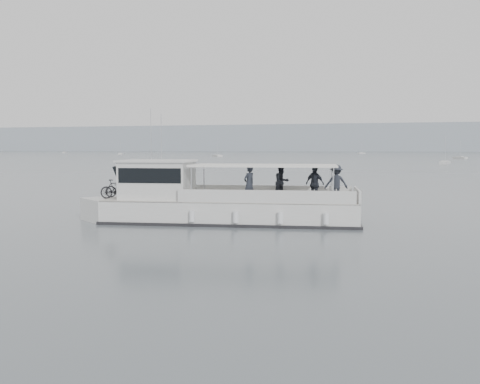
# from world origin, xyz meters

# --- Properties ---
(ground) EXTENTS (1400.00, 1400.00, 0.00)m
(ground) POSITION_xyz_m (0.00, 0.00, 0.00)
(ground) COLOR #525D61
(ground) RESTS_ON ground
(headland) EXTENTS (1400.00, 90.00, 28.00)m
(headland) POSITION_xyz_m (0.00, 560.00, 14.00)
(headland) COLOR #939EA8
(headland) RESTS_ON ground
(tour_boat) EXTENTS (14.93, 5.41, 6.21)m
(tour_boat) POSITION_xyz_m (2.78, -0.96, 1.02)
(tour_boat) COLOR silver
(tour_boat) RESTS_ON ground
(moored_fleet) EXTENTS (364.72, 348.97, 9.26)m
(moored_fleet) POSITION_xyz_m (-45.04, 184.49, 0.36)
(moored_fleet) COLOR silver
(moored_fleet) RESTS_ON ground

